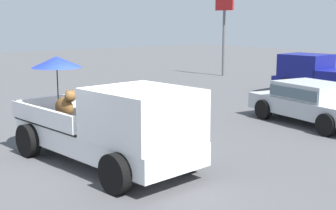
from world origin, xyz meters
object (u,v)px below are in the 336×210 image
Objects in this scene: pickup_truck_red at (326,77)px; motel_sign at (224,19)px; pickup_truck_main at (113,125)px; parked_sedan_far at (312,101)px.

pickup_truck_red is 1.03× the size of motel_sign.
pickup_truck_main is 1.15× the size of parked_sedan_far.
pickup_truck_main is 12.89m from pickup_truck_red.
pickup_truck_red is 1.09× the size of parked_sedan_far.
pickup_truck_main is at bearing 97.74° from pickup_truck_red.
motel_sign is (-11.16, 7.31, 2.63)m from parked_sedan_far.
pickup_truck_main is 7.43m from parked_sedan_far.
motel_sign is at bearing 155.90° from parked_sedan_far.
pickup_truck_red is at bearing 97.40° from pickup_truck_main.
pickup_truck_red is at bearing -14.43° from motel_sign.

